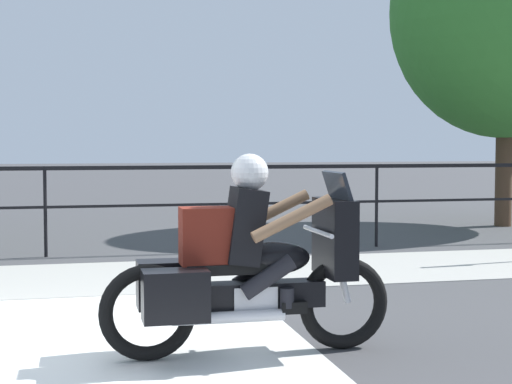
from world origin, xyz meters
The scene contains 6 objects.
ground_plane centered at (0.00, 0.00, 0.00)m, with size 120.00×120.00×0.00m, color #424244.
sidewalk_band centered at (0.00, 3.40, 0.01)m, with size 44.00×2.40×0.01m, color #A8A59E.
crosswalk_band centered at (0.53, -0.20, 0.00)m, with size 3.51×6.00×0.01m, color silver.
fence_railing centered at (0.00, 5.39, 1.03)m, with size 36.00×0.05×1.32m.
motorcycle centered at (1.71, -0.41, 0.69)m, with size 2.30×0.76×1.57m.
tree_behind_sign centered at (8.73, 7.76, 4.25)m, with size 4.57×4.57×6.77m.
Camera 1 is at (0.43, -6.28, 1.64)m, focal length 55.00 mm.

